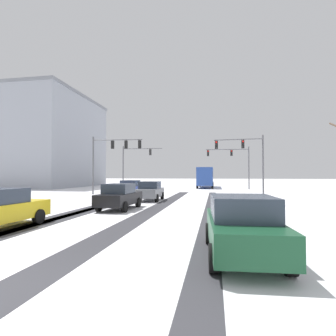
% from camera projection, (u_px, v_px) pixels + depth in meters
% --- Properties ---
extents(wheel_track_left_lane, '(1.13, 30.55, 0.01)m').
position_uv_depth(wheel_track_left_lane, '(102.00, 205.00, 19.18)').
color(wheel_track_left_lane, '#38383D').
rests_on(wheel_track_left_lane, ground).
extents(wheel_track_right_lane, '(0.77, 30.55, 0.01)m').
position_uv_depth(wheel_track_right_lane, '(211.00, 207.00, 17.84)').
color(wheel_track_right_lane, '#38383D').
rests_on(wheel_track_right_lane, ground).
extents(wheel_track_center, '(1.16, 30.55, 0.01)m').
position_uv_depth(wheel_track_center, '(109.00, 205.00, 19.09)').
color(wheel_track_center, '#38383D').
rests_on(wheel_track_center, ground).
extents(wheel_track_oncoming, '(1.15, 30.55, 0.01)m').
position_uv_depth(wheel_track_oncoming, '(160.00, 206.00, 18.45)').
color(wheel_track_oncoming, '#38383D').
rests_on(wheel_track_oncoming, ground).
extents(sidewalk_kerb_right, '(4.00, 30.55, 0.12)m').
position_uv_depth(sidewalk_kerb_right, '(331.00, 212.00, 15.30)').
color(sidewalk_kerb_right, white).
rests_on(sidewalk_kerb_right, ground).
extents(traffic_signal_far_left, '(5.96, 0.65, 6.50)m').
position_uv_depth(traffic_signal_far_left, '(134.00, 160.00, 39.67)').
color(traffic_signal_far_left, '#56565B').
rests_on(traffic_signal_far_left, ground).
extents(traffic_signal_far_right, '(6.57, 0.74, 6.50)m').
position_uv_depth(traffic_signal_far_right, '(234.00, 159.00, 40.78)').
color(traffic_signal_far_right, '#56565B').
rests_on(traffic_signal_far_right, ground).
extents(traffic_signal_near_right, '(5.30, 0.57, 6.50)m').
position_uv_depth(traffic_signal_near_right, '(246.00, 153.00, 29.14)').
color(traffic_signal_near_right, '#56565B').
rests_on(traffic_signal_near_right, ground).
extents(traffic_signal_near_left, '(5.72, 0.64, 6.50)m').
position_uv_depth(traffic_signal_near_left, '(113.00, 152.00, 29.73)').
color(traffic_signal_near_left, '#56565B').
rests_on(traffic_signal_near_left, ground).
extents(car_blue_lead, '(1.96, 4.16, 1.62)m').
position_uv_depth(car_blue_lead, '(131.00, 188.00, 27.54)').
color(car_blue_lead, '#233899').
rests_on(car_blue_lead, ground).
extents(car_grey_second, '(1.91, 4.14, 1.62)m').
position_uv_depth(car_grey_second, '(150.00, 191.00, 22.48)').
color(car_grey_second, slate).
rests_on(car_grey_second, ground).
extents(car_black_third, '(1.94, 4.15, 1.62)m').
position_uv_depth(car_black_third, '(120.00, 196.00, 16.76)').
color(car_black_third, black).
rests_on(car_black_third, ground).
extents(car_dark_green_fifth, '(2.02, 4.19, 1.62)m').
position_uv_depth(car_dark_green_fifth, '(242.00, 226.00, 7.04)').
color(car_dark_green_fifth, '#194C2D').
rests_on(car_dark_green_fifth, ground).
extents(bus_oncoming, '(2.69, 11.00, 3.38)m').
position_uv_depth(bus_oncoming, '(206.00, 176.00, 45.95)').
color(bus_oncoming, '#284793').
rests_on(bus_oncoming, ground).
extents(office_building_far_left_block, '(19.11, 20.30, 16.96)m').
position_uv_depth(office_building_far_left_block, '(39.00, 142.00, 50.77)').
color(office_building_far_left_block, '#9399A3').
rests_on(office_building_far_left_block, ground).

